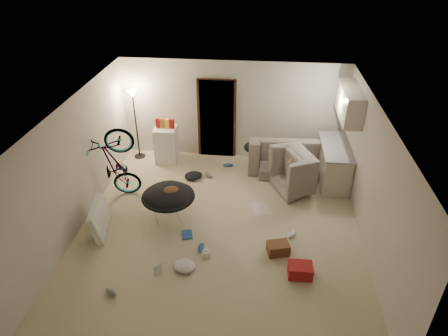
# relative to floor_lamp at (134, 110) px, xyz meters

# --- Properties ---
(floor) EXTENTS (5.50, 6.00, 0.02)m
(floor) POSITION_rel_floor_lamp_xyz_m (2.40, -2.65, -1.32)
(floor) COLOR beige
(floor) RESTS_ON ground
(ceiling) EXTENTS (5.50, 6.00, 0.02)m
(ceiling) POSITION_rel_floor_lamp_xyz_m (2.40, -2.65, 1.20)
(ceiling) COLOR white
(ceiling) RESTS_ON wall_back
(wall_back) EXTENTS (5.50, 0.02, 2.50)m
(wall_back) POSITION_rel_floor_lamp_xyz_m (2.40, 0.36, -0.06)
(wall_back) COLOR beige
(wall_back) RESTS_ON floor
(wall_front) EXTENTS (5.50, 0.02, 2.50)m
(wall_front) POSITION_rel_floor_lamp_xyz_m (2.40, -5.66, -0.06)
(wall_front) COLOR beige
(wall_front) RESTS_ON floor
(wall_left) EXTENTS (0.02, 6.00, 2.50)m
(wall_left) POSITION_rel_floor_lamp_xyz_m (-0.36, -2.65, -0.06)
(wall_left) COLOR beige
(wall_left) RESTS_ON floor
(wall_right) EXTENTS (0.02, 6.00, 2.50)m
(wall_right) POSITION_rel_floor_lamp_xyz_m (5.16, -2.65, -0.06)
(wall_right) COLOR beige
(wall_right) RESTS_ON floor
(doorway) EXTENTS (0.85, 0.10, 2.04)m
(doorway) POSITION_rel_floor_lamp_xyz_m (2.00, 0.32, -0.29)
(doorway) COLOR black
(doorway) RESTS_ON floor
(door_trim) EXTENTS (0.97, 0.04, 2.10)m
(door_trim) POSITION_rel_floor_lamp_xyz_m (2.00, 0.29, -0.29)
(door_trim) COLOR #381F13
(door_trim) RESTS_ON floor
(floor_lamp) EXTENTS (0.28, 0.28, 1.81)m
(floor_lamp) POSITION_rel_floor_lamp_xyz_m (0.00, 0.00, 0.00)
(floor_lamp) COLOR black
(floor_lamp) RESTS_ON floor
(kitchen_counter) EXTENTS (0.60, 1.50, 0.88)m
(kitchen_counter) POSITION_rel_floor_lamp_xyz_m (4.83, -0.65, -0.87)
(kitchen_counter) COLOR beige
(kitchen_counter) RESTS_ON floor
(counter_top) EXTENTS (0.64, 1.54, 0.04)m
(counter_top) POSITION_rel_floor_lamp_xyz_m (4.83, -0.65, -0.41)
(counter_top) COLOR gray
(counter_top) RESTS_ON kitchen_counter
(kitchen_uppers) EXTENTS (0.38, 1.40, 0.65)m
(kitchen_uppers) POSITION_rel_floor_lamp_xyz_m (4.96, -0.65, 0.64)
(kitchen_uppers) COLOR beige
(kitchen_uppers) RESTS_ON wall_right
(sofa) EXTENTS (2.26, 0.97, 0.65)m
(sofa) POSITION_rel_floor_lamp_xyz_m (3.95, -0.20, -0.98)
(sofa) COLOR #373F38
(sofa) RESTS_ON floor
(armchair) EXTENTS (1.30, 1.37, 0.70)m
(armchair) POSITION_rel_floor_lamp_xyz_m (4.19, -0.99, -0.96)
(armchair) COLOR #373F38
(armchair) RESTS_ON floor
(bicycle) EXTENTS (1.88, 1.06, 1.02)m
(bicycle) POSITION_rel_floor_lamp_xyz_m (0.10, -1.82, -0.84)
(bicycle) COLOR black
(bicycle) RESTS_ON floor
(book_asset) EXTENTS (0.26, 0.26, 0.02)m
(book_asset) POSITION_rel_floor_lamp_xyz_m (1.44, -4.08, -1.30)
(book_asset) COLOR maroon
(book_asset) RESTS_ON floor
(mini_fridge) EXTENTS (0.55, 0.55, 0.91)m
(mini_fridge) POSITION_rel_floor_lamp_xyz_m (0.76, -0.10, -0.85)
(mini_fridge) COLOR white
(mini_fridge) RESTS_ON floor
(snack_box_0) EXTENTS (0.10, 0.07, 0.30)m
(snack_box_0) POSITION_rel_floor_lamp_xyz_m (0.59, -0.10, -0.31)
(snack_box_0) COLOR maroon
(snack_box_0) RESTS_ON mini_fridge
(snack_box_1) EXTENTS (0.10, 0.07, 0.30)m
(snack_box_1) POSITION_rel_floor_lamp_xyz_m (0.71, -0.10, -0.31)
(snack_box_1) COLOR #C55C18
(snack_box_1) RESTS_ON mini_fridge
(snack_box_2) EXTENTS (0.11, 0.08, 0.30)m
(snack_box_2) POSITION_rel_floor_lamp_xyz_m (0.83, -0.10, -0.31)
(snack_box_2) COLOR yellow
(snack_box_2) RESTS_ON mini_fridge
(snack_box_3) EXTENTS (0.11, 0.08, 0.30)m
(snack_box_3) POSITION_rel_floor_lamp_xyz_m (0.95, -0.10, -0.31)
(snack_box_3) COLOR maroon
(snack_box_3) RESTS_ON mini_fridge
(saucer_chair) EXTENTS (1.07, 1.07, 0.76)m
(saucer_chair) POSITION_rel_floor_lamp_xyz_m (1.36, -2.47, -0.86)
(saucer_chair) COLOR silver
(saucer_chair) RESTS_ON floor
(hoodie) EXTENTS (0.60, 0.56, 0.22)m
(hoodie) POSITION_rel_floor_lamp_xyz_m (1.41, -2.50, -0.65)
(hoodie) COLOR #51321B
(hoodie) RESTS_ON saucer_chair
(sofa_drape) EXTENTS (0.57, 0.47, 0.28)m
(sofa_drape) POSITION_rel_floor_lamp_xyz_m (3.00, -0.20, -0.77)
(sofa_drape) COLOR black
(sofa_drape) RESTS_ON sofa
(tv_box) EXTENTS (0.41, 0.96, 0.63)m
(tv_box) POSITION_rel_floor_lamp_xyz_m (0.10, -3.00, -1.00)
(tv_box) COLOR silver
(tv_box) RESTS_ON floor
(drink_case_a) EXTENTS (0.44, 0.37, 0.22)m
(drink_case_a) POSITION_rel_floor_lamp_xyz_m (3.55, -3.28, -1.20)
(drink_case_a) COLOR brown
(drink_case_a) RESTS_ON floor
(drink_case_b) EXTENTS (0.42, 0.31, 0.24)m
(drink_case_b) POSITION_rel_floor_lamp_xyz_m (3.91, -3.80, -1.19)
(drink_case_b) COLOR maroon
(drink_case_b) RESTS_ON floor
(juicer) EXTENTS (0.15, 0.15, 0.22)m
(juicer) POSITION_rel_floor_lamp_xyz_m (2.26, -3.52, -1.22)
(juicer) COLOR #EFE9CF
(juicer) RESTS_ON floor
(newspaper) EXTENTS (0.53, 0.60, 0.01)m
(newspaper) POSITION_rel_floor_lamp_xyz_m (3.20, -1.96, -1.30)
(newspaper) COLOR beige
(newspaper) RESTS_ON floor
(book_blue) EXTENTS (0.26, 0.31, 0.03)m
(book_blue) POSITION_rel_floor_lamp_xyz_m (1.80, -2.96, -1.29)
(book_blue) COLOR #2F5BAC
(book_blue) RESTS_ON floor
(book_white) EXTENTS (0.27, 0.32, 0.03)m
(book_white) POSITION_rel_floor_lamp_xyz_m (1.44, -2.00, -1.29)
(book_white) COLOR silver
(book_white) RESTS_ON floor
(shoe_0) EXTENTS (0.26, 0.13, 0.09)m
(shoe_0) POSITION_rel_floor_lamp_xyz_m (2.35, -0.28, -1.26)
(shoe_0) COLOR #2F5BAC
(shoe_0) RESTS_ON floor
(shoe_1) EXTENTS (0.27, 0.27, 0.10)m
(shoe_1) POSITION_rel_floor_lamp_xyz_m (1.92, -0.79, -1.26)
(shoe_1) COLOR slate
(shoe_1) RESTS_ON floor
(shoe_2) EXTENTS (0.14, 0.27, 0.10)m
(shoe_2) POSITION_rel_floor_lamp_xyz_m (2.13, -3.33, -1.26)
(shoe_2) COLOR #2F5BAC
(shoe_2) RESTS_ON floor
(shoe_3) EXTENTS (0.26, 0.21, 0.09)m
(shoe_3) POSITION_rel_floor_lamp_xyz_m (0.83, -4.52, -1.26)
(shoe_3) COLOR slate
(shoe_3) RESTS_ON floor
(shoe_4) EXTENTS (0.23, 0.26, 0.09)m
(shoe_4) POSITION_rel_floor_lamp_xyz_m (3.82, -2.77, -1.26)
(shoe_4) COLOR white
(shoe_4) RESTS_ON floor
(clothes_lump_b) EXTENTS (0.55, 0.52, 0.13)m
(clothes_lump_b) POSITION_rel_floor_lamp_xyz_m (1.57, -0.89, -1.24)
(clothes_lump_b) COLOR black
(clothes_lump_b) RESTS_ON floor
(clothes_lump_c) EXTENTS (0.49, 0.45, 0.12)m
(clothes_lump_c) POSITION_rel_floor_lamp_xyz_m (1.92, -3.84, -1.25)
(clothes_lump_c) COLOR silver
(clothes_lump_c) RESTS_ON floor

